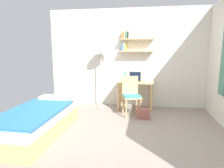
{
  "coord_description": "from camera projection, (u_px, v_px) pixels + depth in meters",
  "views": [
    {
      "loc": [
        0.42,
        -3.34,
        1.54
      ],
      "look_at": [
        -0.22,
        0.51,
        0.85
      ],
      "focal_mm": 31.64,
      "sensor_mm": 36.0,
      "label": 1
    }
  ],
  "objects": [
    {
      "name": "wall_back",
      "position": [
        129.0,
        58.0,
        5.32
      ],
      "size": [
        4.4,
        0.27,
        2.6
      ],
      "color": "silver",
      "rests_on": "ground_plane"
    },
    {
      "name": "handbag",
      "position": [
        143.0,
        113.0,
        4.4
      ],
      "size": [
        0.3,
        0.11,
        0.39
      ],
      "color": "#99564C",
      "rests_on": "ground_plane"
    },
    {
      "name": "laptop",
      "position": [
        135.0,
        78.0,
        5.15
      ],
      "size": [
        0.31,
        0.23,
        0.22
      ],
      "color": "black",
      "rests_on": "desk"
    },
    {
      "name": "desk_chair",
      "position": [
        131.0,
        94.0,
        4.63
      ],
      "size": [
        0.51,
        0.5,
        0.91
      ],
      "color": "tan",
      "rests_on": "ground_plane"
    },
    {
      "name": "water_bottle",
      "position": [
        125.0,
        76.0,
        5.17
      ],
      "size": [
        0.06,
        0.06,
        0.21
      ],
      "primitive_type": "cylinder",
      "color": "#42A87F",
      "rests_on": "desk"
    },
    {
      "name": "desk",
      "position": [
        135.0,
        87.0,
        5.1
      ],
      "size": [
        0.91,
        0.57,
        0.73
      ],
      "color": "tan",
      "rests_on": "ground_plane"
    },
    {
      "name": "standing_lamp",
      "position": [
        101.0,
        51.0,
        5.14
      ],
      "size": [
        0.39,
        0.39,
        1.7
      ],
      "color": "#B2A893",
      "rests_on": "ground_plane"
    },
    {
      "name": "bed",
      "position": [
        37.0,
        121.0,
        3.6
      ],
      "size": [
        0.9,
        1.94,
        0.54
      ],
      "color": "tan",
      "rests_on": "ground_plane"
    },
    {
      "name": "ground_plane",
      "position": [
        119.0,
        135.0,
        3.58
      ],
      "size": [
        5.28,
        5.28,
        0.0
      ],
      "primitive_type": "plane",
      "color": "gray"
    },
    {
      "name": "book_stack",
      "position": [
        147.0,
        81.0,
        5.0
      ],
      "size": [
        0.18,
        0.24,
        0.05
      ],
      "color": "silver",
      "rests_on": "desk"
    }
  ]
}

